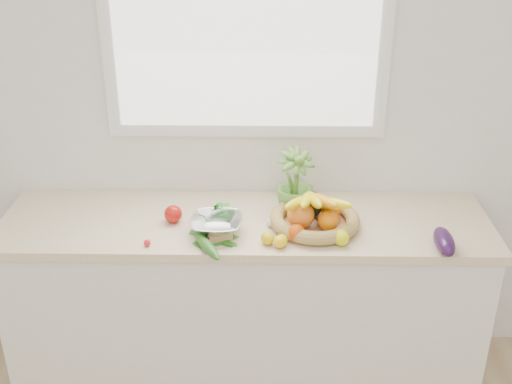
{
  "coord_description": "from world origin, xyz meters",
  "views": [
    {
      "loc": [
        0.09,
        -0.63,
        2.3
      ],
      "look_at": [
        0.05,
        1.93,
        1.05
      ],
      "focal_mm": 45.0,
      "sensor_mm": 36.0,
      "label": 1
    }
  ],
  "objects_px": {
    "eggplant": "(444,241)",
    "potted_herb": "(295,182)",
    "apple": "(173,214)",
    "colander_with_spinach": "(217,221)",
    "cucumber": "(207,245)",
    "fruit_basket": "(314,215)"
  },
  "relations": [
    {
      "from": "potted_herb",
      "to": "eggplant",
      "type": "bearing_deg",
      "value": -30.0
    },
    {
      "from": "eggplant",
      "to": "potted_herb",
      "type": "distance_m",
      "value": 0.71
    },
    {
      "from": "cucumber",
      "to": "colander_with_spinach",
      "type": "xyz_separation_m",
      "value": [
        0.03,
        0.14,
        0.04
      ]
    },
    {
      "from": "potted_herb",
      "to": "apple",
      "type": "bearing_deg",
      "value": -167.02
    },
    {
      "from": "apple",
      "to": "potted_herb",
      "type": "bearing_deg",
      "value": 12.98
    },
    {
      "from": "apple",
      "to": "cucumber",
      "type": "relative_size",
      "value": 0.33
    },
    {
      "from": "apple",
      "to": "potted_herb",
      "type": "distance_m",
      "value": 0.58
    },
    {
      "from": "cucumber",
      "to": "potted_herb",
      "type": "bearing_deg",
      "value": 44.22
    },
    {
      "from": "apple",
      "to": "fruit_basket",
      "type": "xyz_separation_m",
      "value": [
        0.63,
        -0.03,
        0.02
      ]
    },
    {
      "from": "eggplant",
      "to": "colander_with_spinach",
      "type": "distance_m",
      "value": 0.97
    },
    {
      "from": "potted_herb",
      "to": "colander_with_spinach",
      "type": "xyz_separation_m",
      "value": [
        -0.35,
        -0.23,
        -0.08
      ]
    },
    {
      "from": "apple",
      "to": "potted_herb",
      "type": "xyz_separation_m",
      "value": [
        0.55,
        0.13,
        0.1
      ]
    },
    {
      "from": "potted_herb",
      "to": "colander_with_spinach",
      "type": "distance_m",
      "value": 0.42
    },
    {
      "from": "apple",
      "to": "colander_with_spinach",
      "type": "relative_size",
      "value": 0.35
    },
    {
      "from": "cucumber",
      "to": "colander_with_spinach",
      "type": "distance_m",
      "value": 0.15
    },
    {
      "from": "cucumber",
      "to": "fruit_basket",
      "type": "height_order",
      "value": "fruit_basket"
    },
    {
      "from": "colander_with_spinach",
      "to": "cucumber",
      "type": "bearing_deg",
      "value": -102.93
    },
    {
      "from": "colander_with_spinach",
      "to": "apple",
      "type": "bearing_deg",
      "value": 153.97
    },
    {
      "from": "apple",
      "to": "eggplant",
      "type": "bearing_deg",
      "value": -10.97
    },
    {
      "from": "eggplant",
      "to": "potted_herb",
      "type": "bearing_deg",
      "value": 150.0
    },
    {
      "from": "eggplant",
      "to": "fruit_basket",
      "type": "distance_m",
      "value": 0.56
    },
    {
      "from": "apple",
      "to": "potted_herb",
      "type": "relative_size",
      "value": 0.26
    }
  ]
}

